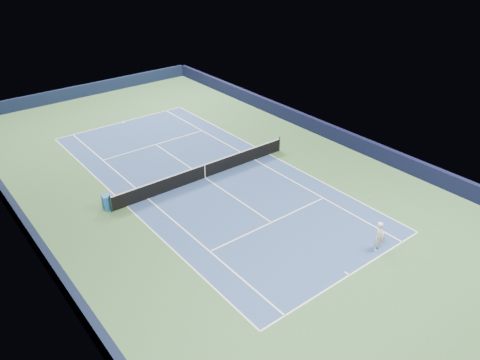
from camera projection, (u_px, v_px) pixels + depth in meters
ground at (205, 178)px, 29.93m from camera, size 40.00×40.00×0.00m
wall_far at (83, 91)px, 43.22m from camera, size 22.00×0.35×1.10m
wall_right at (322, 129)px, 35.50m from camera, size 0.35×40.00×1.10m
wall_left at (30, 232)px, 23.82m from camera, size 0.35×40.00×1.10m
court_surface at (205, 178)px, 29.93m from camera, size 10.97×23.77×0.01m
baseline_far at (122, 122)px, 38.06m from camera, size 10.97×0.08×0.00m
baseline_near at (350, 275)px, 21.79m from camera, size 10.97×0.08×0.00m
sideline_doubles_right at (269, 154)px, 32.88m from camera, size 0.08×23.77×0.00m
sideline_doubles_left at (127, 206)px, 26.97m from camera, size 0.08×23.77×0.00m
sideline_singles_right at (254, 160)px, 32.14m from camera, size 0.08×23.77×0.00m
sideline_singles_left at (148, 199)px, 27.71m from camera, size 0.08×23.77×0.00m
service_line_far at (156, 144)px, 34.30m from camera, size 8.23×0.08×0.00m
service_line_near at (271, 222)px, 25.55m from camera, size 8.23×0.08×0.00m
center_service_line at (205, 178)px, 29.93m from camera, size 0.08×12.80×0.00m
center_mark_far at (123, 123)px, 37.95m from camera, size 0.08×0.30×0.00m
center_mark_near at (347, 273)px, 21.90m from camera, size 0.08×0.30×0.00m
tennis_net at (205, 171)px, 29.68m from camera, size 12.90×0.10×1.07m
sponsor_cube at (108, 202)px, 26.56m from camera, size 0.63×0.55×0.88m
tennis_player at (379, 236)px, 23.09m from camera, size 0.78×1.26×2.67m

